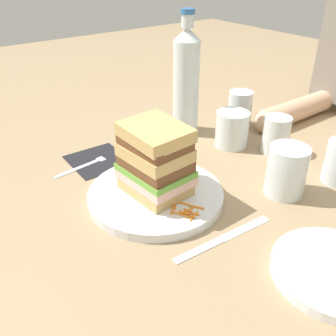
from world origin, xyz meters
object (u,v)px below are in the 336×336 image
object	(u,v)px
napkin_dark	(98,160)
side_plate	(335,272)
knife	(221,239)
water_bottle	(186,81)
fork	(90,162)
main_plate	(156,195)
empty_tumbler_3	(232,129)
empty_tumbler_0	(276,135)
sandwich	(155,160)
empty_tumbler_2	(240,109)
juice_glass	(286,174)

from	to	relation	value
napkin_dark	side_plate	size ratio (longest dim) A/B	0.69
knife	side_plate	xyz separation A→B (m)	(0.16, 0.08, 0.01)
water_bottle	side_plate	world-z (taller)	water_bottle
napkin_dark	fork	distance (m)	0.02
main_plate	side_plate	size ratio (longest dim) A/B	1.40
main_plate	knife	size ratio (longest dim) A/B	1.29
main_plate	empty_tumbler_3	world-z (taller)	empty_tumbler_3
empty_tumbler_0	empty_tumbler_3	size ratio (longest dim) A/B	1.03
knife	empty_tumbler_3	xyz separation A→B (m)	(-0.24, 0.26, 0.04)
fork	water_bottle	bearing A→B (deg)	91.90
empty_tumbler_0	napkin_dark	bearing A→B (deg)	-120.84
water_bottle	sandwich	bearing A→B (deg)	-49.35
sandwich	napkin_dark	bearing A→B (deg)	-174.81
sandwich	empty_tumbler_2	size ratio (longest dim) A/B	1.46
juice_glass	empty_tumbler_0	world-z (taller)	juice_glass
knife	empty_tumbler_2	size ratio (longest dim) A/B	2.12
knife	juice_glass	size ratio (longest dim) A/B	2.01
water_bottle	empty_tumbler_2	xyz separation A→B (m)	(0.06, 0.14, -0.09)
empty_tumbler_2	empty_tumbler_3	world-z (taller)	empty_tumbler_2
fork	water_bottle	size ratio (longest dim) A/B	0.55
main_plate	empty_tumbler_0	bearing A→B (deg)	88.25
knife	juice_glass	world-z (taller)	juice_glass
empty_tumbler_3	water_bottle	bearing A→B (deg)	-163.96
napkin_dark	empty_tumbler_2	bearing A→B (deg)	82.53
napkin_dark	juice_glass	size ratio (longest dim) A/B	1.29
juice_glass	sandwich	bearing A→B (deg)	-122.26
sandwich	napkin_dark	world-z (taller)	sandwich
juice_glass	main_plate	bearing A→B (deg)	-122.15
napkin_dark	empty_tumbler_2	size ratio (longest dim) A/B	1.36
fork	empty_tumbler_3	xyz separation A→B (m)	(0.12, 0.32, 0.04)
empty_tumbler_2	fork	bearing A→B (deg)	-96.74
empty_tumbler_0	empty_tumbler_2	xyz separation A→B (m)	(-0.16, 0.05, 0.00)
juice_glass	water_bottle	world-z (taller)	water_bottle
knife	empty_tumbler_0	distance (m)	0.36
empty_tumbler_2	side_plate	size ratio (longest dim) A/B	0.51
empty_tumbler_2	side_plate	bearing A→B (deg)	-31.28
sandwich	fork	xyz separation A→B (m)	(-0.20, -0.04, -0.08)
side_plate	fork	bearing A→B (deg)	-165.26
sandwich	water_bottle	distance (m)	0.32
knife	side_plate	world-z (taller)	side_plate
main_plate	juice_glass	world-z (taller)	juice_glass
fork	empty_tumbler_0	world-z (taller)	empty_tumbler_0
napkin_dark	empty_tumbler_2	distance (m)	0.41
sandwich	fork	world-z (taller)	sandwich
napkin_dark	water_bottle	distance (m)	0.29
juice_glass	empty_tumbler_3	bearing A→B (deg)	162.54
water_bottle	empty_tumbler_3	size ratio (longest dim) A/B	3.53
sandwich	side_plate	size ratio (longest dim) A/B	0.74
sandwich	empty_tumbler_3	bearing A→B (deg)	105.21
empty_tumbler_0	sandwich	bearing A→B (deg)	-91.83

